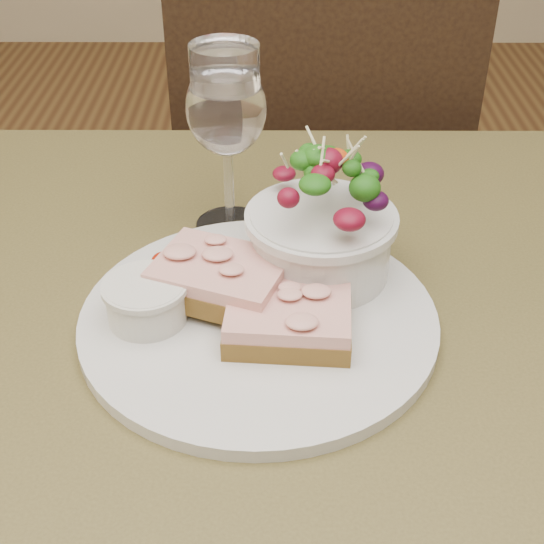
{
  "coord_description": "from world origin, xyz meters",
  "views": [
    {
      "loc": [
        0.01,
        -0.49,
        1.16
      ],
      "look_at": [
        0.01,
        0.0,
        0.81
      ],
      "focal_mm": 50.0,
      "sensor_mm": 36.0,
      "label": 1
    }
  ],
  "objects_px": {
    "chair_far": "(316,294)",
    "ramekin": "(146,300)",
    "dinner_plate": "(259,319)",
    "sandwich_front": "(288,320)",
    "sandwich_back": "(221,278)",
    "salad_bowl": "(322,215)",
    "cafe_table": "(265,415)",
    "wine_glass": "(226,114)"
  },
  "relations": [
    {
      "from": "sandwich_back",
      "to": "wine_glass",
      "type": "bearing_deg",
      "value": 110.89
    },
    {
      "from": "cafe_table",
      "to": "ramekin",
      "type": "bearing_deg",
      "value": 179.05
    },
    {
      "from": "sandwich_front",
      "to": "cafe_table",
      "type": "bearing_deg",
      "value": 140.62
    },
    {
      "from": "ramekin",
      "to": "salad_bowl",
      "type": "bearing_deg",
      "value": 25.42
    },
    {
      "from": "cafe_table",
      "to": "wine_glass",
      "type": "height_order",
      "value": "wine_glass"
    },
    {
      "from": "cafe_table",
      "to": "sandwich_front",
      "type": "distance_m",
      "value": 0.13
    },
    {
      "from": "sandwich_front",
      "to": "ramekin",
      "type": "relative_size",
      "value": 1.61
    },
    {
      "from": "ramekin",
      "to": "salad_bowl",
      "type": "xyz_separation_m",
      "value": [
        0.15,
        0.07,
        0.04
      ]
    },
    {
      "from": "salad_bowl",
      "to": "chair_far",
      "type": "bearing_deg",
      "value": 86.19
    },
    {
      "from": "chair_far",
      "to": "dinner_plate",
      "type": "height_order",
      "value": "chair_far"
    },
    {
      "from": "chair_far",
      "to": "sandwich_back",
      "type": "relative_size",
      "value": 6.87
    },
    {
      "from": "chair_far",
      "to": "dinner_plate",
      "type": "distance_m",
      "value": 0.8
    },
    {
      "from": "sandwich_back",
      "to": "salad_bowl",
      "type": "height_order",
      "value": "salad_bowl"
    },
    {
      "from": "ramekin",
      "to": "cafe_table",
      "type": "bearing_deg",
      "value": -0.95
    },
    {
      "from": "dinner_plate",
      "to": "wine_glass",
      "type": "distance_m",
      "value": 0.2
    },
    {
      "from": "sandwich_front",
      "to": "wine_glass",
      "type": "distance_m",
      "value": 0.22
    },
    {
      "from": "cafe_table",
      "to": "ramekin",
      "type": "relative_size",
      "value": 12.13
    },
    {
      "from": "chair_far",
      "to": "ramekin",
      "type": "xyz_separation_m",
      "value": [
        -0.19,
        -0.66,
        0.49
      ]
    },
    {
      "from": "sandwich_front",
      "to": "ramekin",
      "type": "bearing_deg",
      "value": 174.23
    },
    {
      "from": "dinner_plate",
      "to": "sandwich_front",
      "type": "height_order",
      "value": "sandwich_front"
    },
    {
      "from": "dinner_plate",
      "to": "sandwich_back",
      "type": "xyz_separation_m",
      "value": [
        -0.03,
        0.02,
        0.03
      ]
    },
    {
      "from": "dinner_plate",
      "to": "cafe_table",
      "type": "bearing_deg",
      "value": -59.98
    },
    {
      "from": "sandwich_back",
      "to": "wine_glass",
      "type": "relative_size",
      "value": 0.75
    },
    {
      "from": "chair_far",
      "to": "sandwich_front",
      "type": "bearing_deg",
      "value": 88.78
    },
    {
      "from": "dinner_plate",
      "to": "ramekin",
      "type": "xyz_separation_m",
      "value": [
        -0.09,
        -0.01,
        0.03
      ]
    },
    {
      "from": "cafe_table",
      "to": "sandwich_back",
      "type": "height_order",
      "value": "sandwich_back"
    },
    {
      "from": "sandwich_front",
      "to": "salad_bowl",
      "type": "xyz_separation_m",
      "value": [
        0.03,
        0.09,
        0.04
      ]
    },
    {
      "from": "sandwich_front",
      "to": "ramekin",
      "type": "distance_m",
      "value": 0.12
    },
    {
      "from": "ramekin",
      "to": "chair_far",
      "type": "bearing_deg",
      "value": 74.2
    },
    {
      "from": "chair_far",
      "to": "ramekin",
      "type": "height_order",
      "value": "chair_far"
    },
    {
      "from": "sandwich_back",
      "to": "chair_far",
      "type": "bearing_deg",
      "value": 99.81
    },
    {
      "from": "cafe_table",
      "to": "chair_far",
      "type": "distance_m",
      "value": 0.75
    },
    {
      "from": "dinner_plate",
      "to": "sandwich_front",
      "type": "xyz_separation_m",
      "value": [
        0.02,
        -0.03,
        0.02
      ]
    },
    {
      "from": "ramekin",
      "to": "sandwich_front",
      "type": "bearing_deg",
      "value": -9.88
    },
    {
      "from": "dinner_plate",
      "to": "sandwich_front",
      "type": "relative_size",
      "value": 2.86
    },
    {
      "from": "sandwich_front",
      "to": "dinner_plate",
      "type": "bearing_deg",
      "value": 136.31
    },
    {
      "from": "chair_far",
      "to": "dinner_plate",
      "type": "bearing_deg",
      "value": 86.39
    },
    {
      "from": "dinner_plate",
      "to": "salad_bowl",
      "type": "distance_m",
      "value": 0.11
    },
    {
      "from": "sandwich_front",
      "to": "sandwich_back",
      "type": "height_order",
      "value": "sandwich_back"
    },
    {
      "from": "dinner_plate",
      "to": "sandwich_front",
      "type": "distance_m",
      "value": 0.04
    },
    {
      "from": "salad_bowl",
      "to": "wine_glass",
      "type": "bearing_deg",
      "value": 131.86
    },
    {
      "from": "salad_bowl",
      "to": "cafe_table",
      "type": "bearing_deg",
      "value": -124.65
    }
  ]
}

